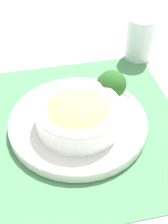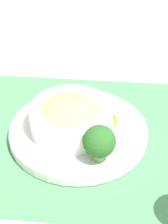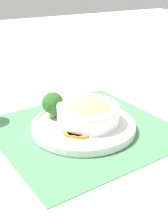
{
  "view_description": "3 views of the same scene",
  "coord_description": "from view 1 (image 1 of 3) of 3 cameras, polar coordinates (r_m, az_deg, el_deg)",
  "views": [
    {
      "loc": [
        -0.04,
        -0.44,
        0.46
      ],
      "look_at": [
        0.01,
        -0.0,
        0.04
      ],
      "focal_mm": 50.0,
      "sensor_mm": 36.0,
      "label": 1
    },
    {
      "loc": [
        0.57,
        0.12,
        0.5
      ],
      "look_at": [
        -0.02,
        0.01,
        0.05
      ],
      "focal_mm": 60.0,
      "sensor_mm": 36.0,
      "label": 2
    },
    {
      "loc": [
        -0.65,
        0.35,
        0.4
      ],
      "look_at": [
        0.01,
        -0.01,
        0.05
      ],
      "focal_mm": 50.0,
      "sensor_mm": 36.0,
      "label": 3
    }
  ],
  "objects": [
    {
      "name": "ground_plane",
      "position": [
        0.64,
        -1.11,
        -2.75
      ],
      "size": [
        4.0,
        4.0,
        0.0
      ],
      "primitive_type": "plane",
      "color": "beige"
    },
    {
      "name": "placemat",
      "position": [
        0.64,
        -1.12,
        -2.63
      ],
      "size": [
        0.47,
        0.48,
        0.0
      ],
      "color": "#4C8C59",
      "rests_on": "ground_plane"
    },
    {
      "name": "plate",
      "position": [
        0.63,
        -1.13,
        -1.78
      ],
      "size": [
        0.28,
        0.28,
        0.02
      ],
      "color": "white",
      "rests_on": "placemat"
    },
    {
      "name": "bowl",
      "position": [
        0.59,
        -1.19,
        -0.23
      ],
      "size": [
        0.17,
        0.17,
        0.06
      ],
      "color": "white",
      "rests_on": "plate"
    },
    {
      "name": "broccoli_floret",
      "position": [
        0.65,
        5.09,
        5.03
      ],
      "size": [
        0.06,
        0.06,
        0.07
      ],
      "color": "#759E51",
      "rests_on": "plate"
    },
    {
      "name": "carrot_slice_near",
      "position": [
        0.66,
        -4.32,
        1.62
      ],
      "size": [
        0.05,
        0.05,
        0.01
      ],
      "color": "orange",
      "rests_on": "plate"
    },
    {
      "name": "carrot_slice_middle",
      "position": [
        0.65,
        -5.21,
        1.06
      ],
      "size": [
        0.05,
        0.05,
        0.01
      ],
      "color": "orange",
      "rests_on": "plate"
    },
    {
      "name": "carrot_slice_far",
      "position": [
        0.64,
        -5.92,
        0.38
      ],
      "size": [
        0.05,
        0.05,
        0.01
      ],
      "color": "orange",
      "rests_on": "plate"
    },
    {
      "name": "water_glass",
      "position": [
        0.83,
        10.15,
        12.8
      ],
      "size": [
        0.07,
        0.07,
        0.11
      ],
      "color": "silver",
      "rests_on": "ground_plane"
    }
  ]
}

